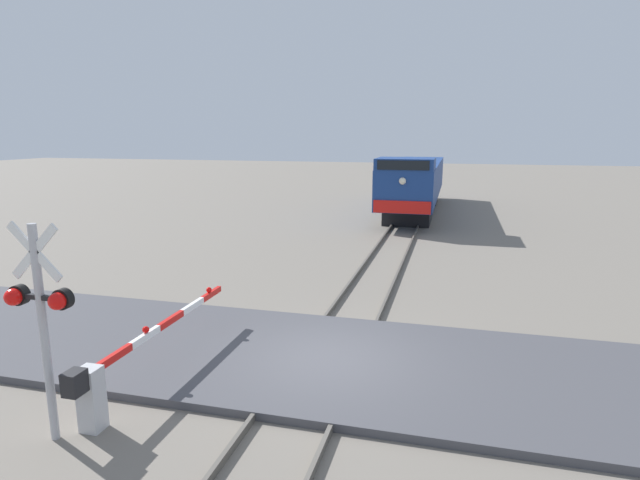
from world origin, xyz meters
name	(u,v)px	position (x,y,z in m)	size (l,w,h in m)	color
ground_plane	(327,364)	(0.00, 0.00, 0.00)	(160.00, 160.00, 0.00)	slate
rail_track_left	(296,358)	(-0.72, 0.00, 0.07)	(0.08, 80.00, 0.15)	#59544C
rail_track_right	(358,365)	(0.72, 0.00, 0.07)	(0.08, 80.00, 0.15)	#59544C
road_surface	(327,361)	(0.00, 0.00, 0.08)	(36.00, 5.20, 0.17)	#47474C
locomotive	(415,182)	(0.00, 23.57, 1.96)	(3.05, 16.39, 3.80)	black
crossing_signal	(40,311)	(-3.76, -3.98, 2.29)	(1.18, 0.33, 3.73)	#ADADB2
crossing_gate	(116,370)	(-3.31, -2.86, 0.79)	(0.36, 5.64, 1.27)	silver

